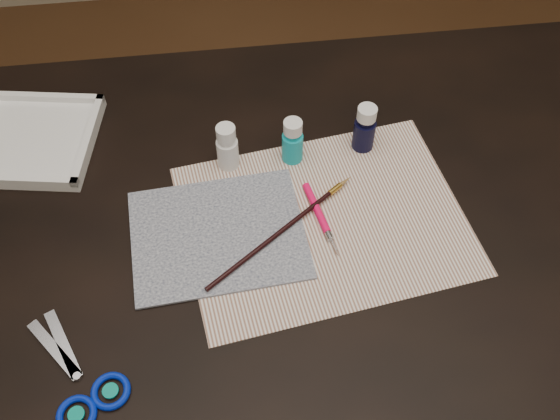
{
  "coord_description": "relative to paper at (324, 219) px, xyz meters",
  "views": [
    {
      "loc": [
        -0.07,
        -0.56,
        1.57
      ],
      "look_at": [
        0.0,
        0.0,
        0.8
      ],
      "focal_mm": 40.0,
      "sensor_mm": 36.0,
      "label": 1
    }
  ],
  "objects": [
    {
      "name": "ground",
      "position": [
        -0.07,
        -0.01,
        -0.76
      ],
      "size": [
        3.5,
        3.5,
        0.02
      ],
      "primitive_type": "cube",
      "color": "#422614",
      "rests_on": "ground"
    },
    {
      "name": "table",
      "position": [
        -0.07,
        -0.01,
        -0.38
      ],
      "size": [
        1.3,
        0.9,
        0.75
      ],
      "primitive_type": "cube",
      "color": "black",
      "rests_on": "ground"
    },
    {
      "name": "paper",
      "position": [
        0.0,
        0.0,
        0.0
      ],
      "size": [
        0.49,
        0.4,
        0.0
      ],
      "primitive_type": "cube",
      "rotation": [
        0.0,
        0.0,
        0.14
      ],
      "color": "white",
      "rests_on": "table"
    },
    {
      "name": "canvas",
      "position": [
        -0.17,
        -0.01,
        0.0
      ],
      "size": [
        0.29,
        0.23,
        0.0
      ],
      "primitive_type": "cube",
      "rotation": [
        0.0,
        0.0,
        0.07
      ],
      "color": "black",
      "rests_on": "paper"
    },
    {
      "name": "paint_bottle_white",
      "position": [
        -0.14,
        0.14,
        0.04
      ],
      "size": [
        0.05,
        0.05,
        0.09
      ],
      "primitive_type": "cylinder",
      "rotation": [
        0.0,
        0.0,
        0.33
      ],
      "color": "white",
      "rests_on": "table"
    },
    {
      "name": "paint_bottle_cyan",
      "position": [
        -0.03,
        0.14,
        0.04
      ],
      "size": [
        0.04,
        0.04,
        0.09
      ],
      "primitive_type": "cylinder",
      "rotation": [
        0.0,
        0.0,
        0.29
      ],
      "color": "#12A8B7",
      "rests_on": "table"
    },
    {
      "name": "paint_bottle_navy",
      "position": [
        0.09,
        0.15,
        0.05
      ],
      "size": [
        0.04,
        0.04,
        0.09
      ],
      "primitive_type": "cylinder",
      "rotation": [
        0.0,
        0.0,
        -0.13
      ],
      "color": "black",
      "rests_on": "table"
    },
    {
      "name": "paintbrush",
      "position": [
        -0.07,
        -0.02,
        0.01
      ],
      "size": [
        0.26,
        0.19,
        0.01
      ],
      "primitive_type": null,
      "rotation": [
        0.0,
        0.0,
        0.63
      ],
      "color": "black",
      "rests_on": "canvas"
    },
    {
      "name": "craft_knife",
      "position": [
        -0.0,
        -0.0,
        0.01
      ],
      "size": [
        0.04,
        0.15,
        0.01
      ],
      "primitive_type": null,
      "rotation": [
        0.0,
        0.0,
        -1.37
      ],
      "color": "#FF0B54",
      "rests_on": "paper"
    },
    {
      "name": "scissors",
      "position": [
        -0.39,
        -0.21,
        0.0
      ],
      "size": [
        0.21,
        0.23,
        0.01
      ],
      "primitive_type": null,
      "rotation": [
        0.0,
        0.0,
        2.24
      ],
      "color": "silver",
      "rests_on": "table"
    },
    {
      "name": "palette_tray",
      "position": [
        -0.48,
        0.23,
        0.01
      ],
      "size": [
        0.24,
        0.24,
        0.02
      ],
      "primitive_type": "cube",
      "rotation": [
        0.0,
        0.0,
        -0.17
      ],
      "color": "white",
      "rests_on": "table"
    }
  ]
}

